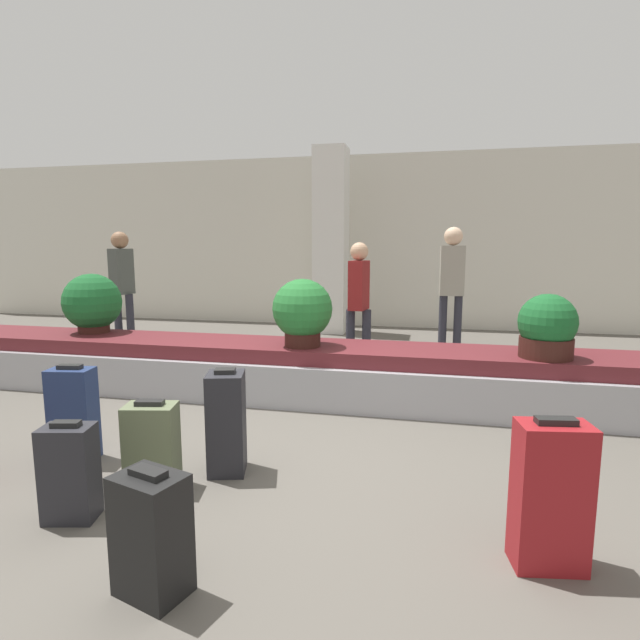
# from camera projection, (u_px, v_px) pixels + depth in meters

# --- Properties ---
(ground_plane) EXTENTS (18.00, 18.00, 0.00)m
(ground_plane) POSITION_uv_depth(u_px,v_px,m) (272.00, 462.00, 3.55)
(ground_plane) COLOR #59544C
(back_wall) EXTENTS (18.00, 0.06, 3.20)m
(back_wall) POSITION_uv_depth(u_px,v_px,m) (375.00, 242.00, 9.39)
(back_wall) COLOR beige
(back_wall) RESTS_ON ground_plane
(carousel) EXTENTS (8.89, 0.93, 0.55)m
(carousel) POSITION_uv_depth(u_px,v_px,m) (320.00, 373.00, 5.02)
(carousel) COLOR #9E9EA3
(carousel) RESTS_ON ground_plane
(pillar) EXTENTS (0.56, 0.56, 3.20)m
(pillar) POSITION_uv_depth(u_px,v_px,m) (331.00, 242.00, 8.73)
(pillar) COLOR silver
(pillar) RESTS_ON ground_plane
(suitcase_0) EXTENTS (0.35, 0.27, 0.57)m
(suitcase_0) POSITION_uv_depth(u_px,v_px,m) (152.00, 446.00, 3.15)
(suitcase_0) COLOR #5B6647
(suitcase_0) RESTS_ON ground_plane
(suitcase_1) EXTENTS (0.30, 0.32, 0.72)m
(suitcase_1) POSITION_uv_depth(u_px,v_px,m) (226.00, 422.00, 3.36)
(suitcase_1) COLOR #232328
(suitcase_1) RESTS_ON ground_plane
(suitcase_2) EXTENTS (0.36, 0.25, 0.74)m
(suitcase_2) POSITION_uv_depth(u_px,v_px,m) (551.00, 496.00, 2.35)
(suitcase_2) COLOR maroon
(suitcase_2) RESTS_ON ground_plane
(suitcase_4) EXTENTS (0.31, 0.24, 0.57)m
(suitcase_4) POSITION_uv_depth(u_px,v_px,m) (70.00, 473.00, 2.78)
(suitcase_4) COLOR #232328
(suitcase_4) RESTS_ON ground_plane
(suitcase_5) EXTENTS (0.35, 0.30, 0.58)m
(suitcase_5) POSITION_uv_depth(u_px,v_px,m) (151.00, 534.00, 2.18)
(suitcase_5) COLOR black
(suitcase_5) RESTS_ON ground_plane
(suitcase_6) EXTENTS (0.33, 0.23, 0.70)m
(suitcase_6) POSITION_uv_depth(u_px,v_px,m) (73.00, 414.00, 3.55)
(suitcase_6) COLOR navy
(suitcase_6) RESTS_ON ground_plane
(potted_plant_0) EXTENTS (0.64, 0.64, 0.67)m
(potted_plant_0) POSITION_uv_depth(u_px,v_px,m) (92.00, 304.00, 5.65)
(potted_plant_0) COLOR #381914
(potted_plant_0) RESTS_ON carousel
(potted_plant_1) EXTENTS (0.50, 0.50, 0.57)m
(potted_plant_1) POSITION_uv_depth(u_px,v_px,m) (547.00, 328.00, 4.37)
(potted_plant_1) COLOR #381914
(potted_plant_1) RESTS_ON carousel
(potted_plant_2) EXTENTS (0.59, 0.59, 0.66)m
(potted_plant_2) POSITION_uv_depth(u_px,v_px,m) (302.00, 312.00, 4.86)
(potted_plant_2) COLOR #381914
(potted_plant_2) RESTS_ON carousel
(traveler_0) EXTENTS (0.31, 0.34, 1.57)m
(traveler_0) POSITION_uv_depth(u_px,v_px,m) (359.00, 296.00, 6.08)
(traveler_0) COLOR #282833
(traveler_0) RESTS_ON ground_plane
(traveler_1) EXTENTS (0.31, 0.35, 1.73)m
(traveler_1) POSITION_uv_depth(u_px,v_px,m) (122.00, 280.00, 7.23)
(traveler_1) COLOR #282833
(traveler_1) RESTS_ON ground_plane
(traveler_2) EXTENTS (0.33, 0.25, 1.78)m
(traveler_2) POSITION_uv_depth(u_px,v_px,m) (452.00, 279.00, 6.79)
(traveler_2) COLOR #282833
(traveler_2) RESTS_ON ground_plane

